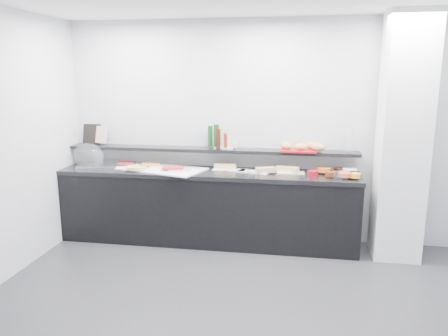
% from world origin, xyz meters
% --- Properties ---
extents(ground, '(5.00, 5.00, 0.00)m').
position_xyz_m(ground, '(0.00, 0.00, 0.00)').
color(ground, '#2D2D30').
rests_on(ground, ground).
extents(back_wall, '(5.00, 0.02, 2.70)m').
position_xyz_m(back_wall, '(0.00, 2.00, 1.35)').
color(back_wall, '#B9BAC0').
rests_on(back_wall, ground).
extents(column, '(0.50, 0.50, 2.70)m').
position_xyz_m(column, '(1.50, 1.65, 1.35)').
color(column, white).
rests_on(column, ground).
extents(buffet_cabinet, '(3.60, 0.60, 0.85)m').
position_xyz_m(buffet_cabinet, '(-0.70, 1.70, 0.42)').
color(buffet_cabinet, black).
rests_on(buffet_cabinet, ground).
extents(counter_top, '(3.62, 0.62, 0.05)m').
position_xyz_m(counter_top, '(-0.70, 1.70, 0.88)').
color(counter_top, black).
rests_on(counter_top, buffet_cabinet).
extents(wall_shelf, '(3.60, 0.25, 0.04)m').
position_xyz_m(wall_shelf, '(-0.70, 1.88, 1.13)').
color(wall_shelf, black).
rests_on(wall_shelf, back_wall).
extents(cloche_base, '(0.55, 0.42, 0.04)m').
position_xyz_m(cloche_base, '(-2.10, 1.71, 0.92)').
color(cloche_base, silver).
rests_on(cloche_base, counter_top).
extents(cloche_dome, '(0.52, 0.42, 0.34)m').
position_xyz_m(cloche_dome, '(-2.24, 1.73, 1.03)').
color(cloche_dome, white).
rests_on(cloche_dome, cloche_base).
extents(linen_runner, '(1.26, 0.86, 0.01)m').
position_xyz_m(linen_runner, '(-1.32, 1.72, 0.91)').
color(linen_runner, silver).
rests_on(linen_runner, counter_top).
extents(platter_meat_a, '(0.29, 0.23, 0.01)m').
position_xyz_m(platter_meat_a, '(-1.70, 1.83, 0.92)').
color(platter_meat_a, white).
rests_on(platter_meat_a, linen_runner).
extents(food_meat_a, '(0.24, 0.18, 0.02)m').
position_xyz_m(food_meat_a, '(-1.76, 1.80, 0.94)').
color(food_meat_a, maroon).
rests_on(food_meat_a, platter_meat_a).
extents(platter_salmon, '(0.37, 0.29, 0.01)m').
position_xyz_m(platter_salmon, '(-1.28, 1.81, 0.92)').
color(platter_salmon, white).
rests_on(platter_salmon, linen_runner).
extents(food_salmon, '(0.26, 0.21, 0.02)m').
position_xyz_m(food_salmon, '(-1.44, 1.79, 0.94)').
color(food_salmon, orange).
rests_on(food_salmon, platter_salmon).
extents(platter_cheese, '(0.27, 0.18, 0.01)m').
position_xyz_m(platter_cheese, '(-1.55, 1.57, 0.92)').
color(platter_cheese, silver).
rests_on(platter_cheese, linen_runner).
extents(food_cheese, '(0.24, 0.17, 0.02)m').
position_xyz_m(food_cheese, '(-1.54, 1.56, 0.94)').
color(food_cheese, '#D6CC53').
rests_on(food_cheese, platter_cheese).
extents(platter_meat_b, '(0.29, 0.21, 0.01)m').
position_xyz_m(platter_meat_b, '(-1.01, 1.62, 0.92)').
color(platter_meat_b, silver).
rests_on(platter_meat_b, linen_runner).
extents(food_meat_b, '(0.27, 0.19, 0.02)m').
position_xyz_m(food_meat_b, '(-1.11, 1.63, 0.94)').
color(food_meat_b, maroon).
rests_on(food_meat_b, platter_meat_b).
extents(sandwich_plate_left, '(0.41, 0.21, 0.01)m').
position_xyz_m(sandwich_plate_left, '(-0.44, 1.79, 0.91)').
color(sandwich_plate_left, white).
rests_on(sandwich_plate_left, counter_top).
extents(sandwich_food_left, '(0.27, 0.11, 0.06)m').
position_xyz_m(sandwich_food_left, '(-0.49, 1.83, 0.94)').
color(sandwich_food_left, tan).
rests_on(sandwich_food_left, sandwich_plate_left).
extents(tongs_left, '(0.15, 0.08, 0.01)m').
position_xyz_m(tongs_left, '(-0.48, 1.71, 0.92)').
color(tongs_left, silver).
rests_on(tongs_left, sandwich_plate_left).
extents(sandwich_plate_mid, '(0.40, 0.27, 0.01)m').
position_xyz_m(sandwich_plate_mid, '(-0.14, 1.71, 0.91)').
color(sandwich_plate_mid, white).
rests_on(sandwich_plate_mid, counter_top).
extents(sandwich_food_mid, '(0.24, 0.17, 0.06)m').
position_xyz_m(sandwich_food_mid, '(0.01, 1.67, 0.94)').
color(sandwich_food_mid, tan).
rests_on(sandwich_food_mid, sandwich_plate_mid).
extents(tongs_mid, '(0.14, 0.09, 0.01)m').
position_xyz_m(tongs_mid, '(-0.16, 1.65, 0.92)').
color(tongs_mid, '#A8A9AF').
rests_on(tongs_mid, sandwich_plate_mid).
extents(sandwich_plate_right, '(0.33, 0.16, 0.01)m').
position_xyz_m(sandwich_plate_right, '(0.30, 1.75, 0.91)').
color(sandwich_plate_right, white).
rests_on(sandwich_plate_right, counter_top).
extents(sandwich_food_right, '(0.28, 0.17, 0.06)m').
position_xyz_m(sandwich_food_right, '(0.26, 1.76, 0.94)').
color(sandwich_food_right, '#DFB275').
rests_on(sandwich_food_right, sandwich_plate_right).
extents(tongs_right, '(0.16, 0.02, 0.01)m').
position_xyz_m(tongs_right, '(0.26, 1.74, 0.92)').
color(tongs_right, silver).
rests_on(tongs_right, sandwich_plate_right).
extents(bowl_glass_fruit, '(0.17, 0.17, 0.07)m').
position_xyz_m(bowl_glass_fruit, '(0.68, 1.84, 0.94)').
color(bowl_glass_fruit, white).
rests_on(bowl_glass_fruit, counter_top).
extents(fill_glass_fruit, '(0.17, 0.17, 0.05)m').
position_xyz_m(fill_glass_fruit, '(0.68, 1.79, 0.95)').
color(fill_glass_fruit, orange).
rests_on(fill_glass_fruit, bowl_glass_fruit).
extents(bowl_black_jam, '(0.17, 0.17, 0.07)m').
position_xyz_m(bowl_black_jam, '(0.87, 1.82, 0.94)').
color(bowl_black_jam, black).
rests_on(bowl_black_jam, counter_top).
extents(fill_black_jam, '(0.13, 0.13, 0.05)m').
position_xyz_m(fill_black_jam, '(0.85, 1.82, 0.95)').
color(fill_black_jam, '#5A1E0C').
rests_on(fill_black_jam, bowl_black_jam).
extents(bowl_glass_cream, '(0.22, 0.22, 0.07)m').
position_xyz_m(bowl_glass_cream, '(0.94, 1.77, 0.94)').
color(bowl_glass_cream, white).
rests_on(bowl_glass_cream, counter_top).
extents(fill_glass_cream, '(0.22, 0.22, 0.05)m').
position_xyz_m(fill_glass_cream, '(0.98, 1.78, 0.95)').
color(fill_glass_cream, white).
rests_on(fill_glass_cream, bowl_glass_cream).
extents(bowl_red_jam, '(0.13, 0.13, 0.07)m').
position_xyz_m(bowl_red_jam, '(0.55, 1.62, 0.94)').
color(bowl_red_jam, maroon).
rests_on(bowl_red_jam, counter_top).
extents(fill_red_jam, '(0.14, 0.14, 0.05)m').
position_xyz_m(fill_red_jam, '(0.74, 1.58, 0.95)').
color(fill_red_jam, '#62220E').
rests_on(fill_red_jam, bowl_red_jam).
extents(bowl_glass_salmon, '(0.21, 0.21, 0.07)m').
position_xyz_m(bowl_glass_salmon, '(0.83, 1.59, 0.94)').
color(bowl_glass_salmon, white).
rests_on(bowl_glass_salmon, counter_top).
extents(fill_glass_salmon, '(0.19, 0.19, 0.05)m').
position_xyz_m(fill_glass_salmon, '(0.91, 1.58, 0.95)').
color(fill_glass_salmon, '#E26137').
rests_on(fill_glass_salmon, bowl_glass_salmon).
extents(bowl_black_fruit, '(0.14, 0.14, 0.07)m').
position_xyz_m(bowl_black_fruit, '(1.00, 1.61, 0.94)').
color(bowl_black_fruit, black).
rests_on(bowl_black_fruit, counter_top).
extents(fill_black_fruit, '(0.13, 0.13, 0.05)m').
position_xyz_m(fill_black_fruit, '(1.01, 1.55, 0.95)').
color(fill_black_fruit, orange).
rests_on(fill_black_fruit, bowl_black_fruit).
extents(framed_print, '(0.24, 0.08, 0.26)m').
position_xyz_m(framed_print, '(-2.29, 1.97, 1.28)').
color(framed_print, black).
rests_on(framed_print, wall_shelf).
extents(print_art, '(0.19, 0.10, 0.22)m').
position_xyz_m(print_art, '(-2.14, 1.92, 1.28)').
color(print_art, '#CEA094').
rests_on(print_art, framed_print).
extents(condiment_tray, '(0.24, 0.16, 0.01)m').
position_xyz_m(condiment_tray, '(-0.53, 1.90, 1.16)').
color(condiment_tray, silver).
rests_on(condiment_tray, wall_shelf).
extents(bottle_green_a, '(0.06, 0.06, 0.26)m').
position_xyz_m(bottle_green_a, '(-0.70, 1.92, 1.29)').
color(bottle_green_a, '#0F3A16').
rests_on(bottle_green_a, condiment_tray).
extents(bottle_brown, '(0.08, 0.08, 0.24)m').
position_xyz_m(bottle_brown, '(-0.58, 1.82, 1.28)').
color(bottle_brown, '#341409').
rests_on(bottle_brown, condiment_tray).
extents(bottle_green_b, '(0.07, 0.07, 0.28)m').
position_xyz_m(bottle_green_b, '(-0.62, 1.92, 1.30)').
color(bottle_green_b, '#103D17').
rests_on(bottle_green_b, condiment_tray).
extents(bottle_hot, '(0.05, 0.05, 0.18)m').
position_xyz_m(bottle_hot, '(-0.50, 1.87, 1.25)').
color(bottle_hot, '#A9180C').
rests_on(bottle_hot, condiment_tray).
extents(shaker_salt, '(0.04, 0.04, 0.07)m').
position_xyz_m(shaker_salt, '(-0.38, 1.87, 1.20)').
color(shaker_salt, silver).
rests_on(shaker_salt, condiment_tray).
extents(shaker_pepper, '(0.03, 0.03, 0.07)m').
position_xyz_m(shaker_pepper, '(-0.39, 1.92, 1.20)').
color(shaker_pepper, white).
rests_on(shaker_pepper, condiment_tray).
extents(bread_tray, '(0.42, 0.30, 0.02)m').
position_xyz_m(bread_tray, '(0.38, 1.85, 1.16)').
color(bread_tray, maroon).
rests_on(bread_tray, wall_shelf).
extents(bread_roll_nw, '(0.13, 0.09, 0.08)m').
position_xyz_m(bread_roll_nw, '(0.23, 1.91, 1.21)').
color(bread_roll_nw, '#B36F44').
rests_on(bread_roll_nw, bread_tray).
extents(bread_roll_ne, '(0.15, 0.10, 0.08)m').
position_xyz_m(bread_roll_ne, '(0.61, 1.93, 1.21)').
color(bread_roll_ne, '#B38044').
rests_on(bread_roll_ne, bread_tray).
extents(bread_roll_sw, '(0.15, 0.13, 0.08)m').
position_xyz_m(bread_roll_sw, '(0.24, 1.84, 1.21)').
color(bread_roll_sw, tan).
rests_on(bread_roll_sw, bread_tray).
extents(bread_roll_s, '(0.17, 0.12, 0.08)m').
position_xyz_m(bread_roll_s, '(0.41, 1.82, 1.21)').
color(bread_roll_s, tan).
rests_on(bread_roll_s, bread_tray).
extents(bread_roll_se, '(0.17, 0.13, 0.08)m').
position_xyz_m(bread_roll_se, '(0.61, 1.79, 1.21)').
color(bread_roll_se, '#B68745').
rests_on(bread_roll_se, bread_tray).
extents(bread_roll_mide, '(0.15, 0.12, 0.08)m').
position_xyz_m(bread_roll_mide, '(0.54, 1.92, 1.21)').
color(bread_roll_mide, tan).
rests_on(bread_roll_mide, bread_tray).
extents(carafe, '(0.15, 0.15, 0.30)m').
position_xyz_m(carafe, '(0.96, 1.85, 1.30)').
color(carafe, white).
rests_on(carafe, wall_shelf).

